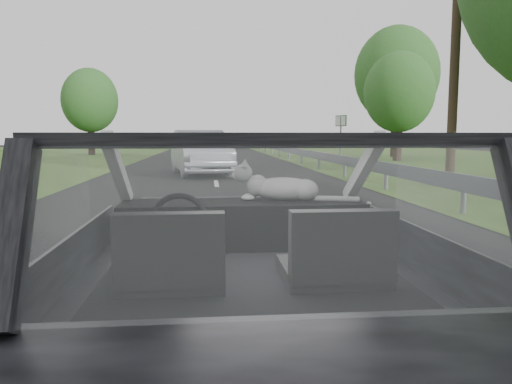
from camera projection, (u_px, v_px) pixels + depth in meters
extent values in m
cube|color=black|center=(250.00, 267.00, 2.71)|extent=(1.80, 4.00, 1.45)
cube|color=black|center=(242.00, 224.00, 3.31)|extent=(1.58, 0.45, 0.30)
cube|color=black|center=(171.00, 253.00, 2.36)|extent=(0.50, 0.72, 0.42)
cube|color=black|center=(337.00, 249.00, 2.44)|extent=(0.50, 0.72, 0.42)
torus|color=black|center=(179.00, 222.00, 2.97)|extent=(0.36, 0.36, 0.04)
ellipsoid|color=#A1A1A1|center=(284.00, 187.00, 3.33)|extent=(0.63, 0.31, 0.27)
cube|color=gray|center=(382.00, 168.00, 13.02)|extent=(0.05, 90.00, 0.32)
imported|color=#AEB3BE|center=(200.00, 152.00, 18.06)|extent=(2.69, 5.14, 1.61)
cube|color=#0E431B|center=(341.00, 138.00, 27.86)|extent=(0.45, 0.98, 2.51)
cylinder|color=#31271B|center=(456.00, 40.00, 14.36)|extent=(0.27, 0.27, 8.30)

